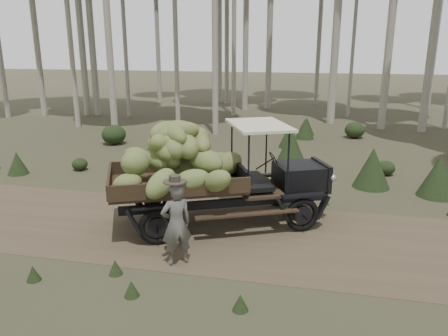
{
  "coord_description": "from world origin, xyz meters",
  "views": [
    {
      "loc": [
        1.65,
        -9.06,
        4.21
      ],
      "look_at": [
        -0.51,
        0.6,
        1.4
      ],
      "focal_mm": 35.0,
      "sensor_mm": 36.0,
      "label": 1
    }
  ],
  "objects": [
    {
      "name": "farmer",
      "position": [
        -0.97,
        -1.6,
        0.87
      ],
      "size": [
        0.73,
        0.7,
        1.83
      ],
      "rotation": [
        0.0,
        0.0,
        3.81
      ],
      "color": "#585650",
      "rests_on": "ground"
    },
    {
      "name": "ground",
      "position": [
        0.0,
        0.0,
        0.0
      ],
      "size": [
        120.0,
        120.0,
        0.0
      ],
      "primitive_type": "plane",
      "color": "#473D2B",
      "rests_on": "ground"
    },
    {
      "name": "undergrowth",
      "position": [
        0.12,
        0.26,
        0.53
      ],
      "size": [
        24.04,
        24.02,
        1.39
      ],
      "color": "#233319",
      "rests_on": "ground"
    },
    {
      "name": "dirt_track",
      "position": [
        0.0,
        0.0,
        0.0
      ],
      "size": [
        70.0,
        4.0,
        0.01
      ],
      "primitive_type": "cube",
      "color": "brown",
      "rests_on": "ground"
    },
    {
      "name": "banana_truck",
      "position": [
        -1.05,
        0.28,
        1.56
      ],
      "size": [
        5.45,
        3.83,
        2.64
      ],
      "rotation": [
        0.0,
        0.0,
        0.43
      ],
      "color": "black",
      "rests_on": "ground"
    }
  ]
}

